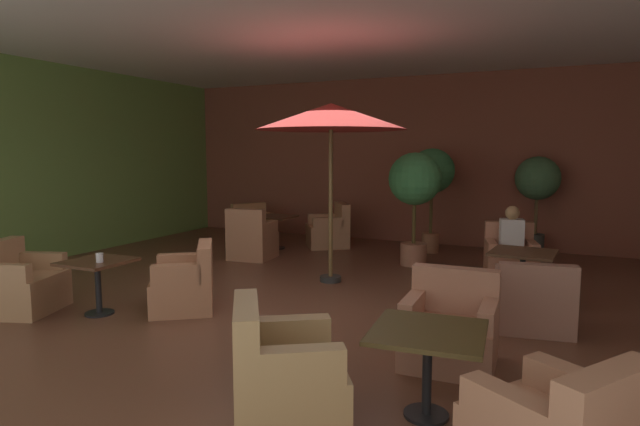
# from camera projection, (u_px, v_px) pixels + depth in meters

# --- Properties ---
(ground_plane) EXTENTS (10.48, 9.60, 0.02)m
(ground_plane) POSITION_uv_depth(u_px,v_px,m) (305.00, 296.00, 7.09)
(ground_plane) COLOR brown
(wall_back_brick) EXTENTS (10.48, 0.08, 3.49)m
(wall_back_brick) POSITION_uv_depth(u_px,v_px,m) (405.00, 160.00, 11.17)
(wall_back_brick) COLOR brown
(wall_back_brick) RESTS_ON ground_plane
(wall_left_accent) EXTENTS (0.08, 9.60, 3.49)m
(wall_left_accent) POSITION_uv_depth(u_px,v_px,m) (36.00, 162.00, 9.07)
(wall_left_accent) COLOR #699345
(wall_left_accent) RESTS_ON ground_plane
(ceiling_slab) EXTENTS (10.48, 9.60, 0.06)m
(ceiling_slab) POSITION_uv_depth(u_px,v_px,m) (304.00, 26.00, 6.68)
(ceiling_slab) COLOR silver
(ceiling_slab) RESTS_ON wall_back_brick
(cafe_table_front_left) EXTENTS (0.70, 0.70, 0.66)m
(cafe_table_front_left) POSITION_uv_depth(u_px,v_px,m) (97.00, 271.00, 6.22)
(cafe_table_front_left) COLOR black
(cafe_table_front_left) RESTS_ON ground_plane
(armchair_front_left_north) EXTENTS (1.01, 1.03, 0.86)m
(armchair_front_left_north) POSITION_uv_depth(u_px,v_px,m) (19.00, 286.00, 6.34)
(armchair_front_left_north) COLOR #AF7C55
(armchair_front_left_north) RESTS_ON ground_plane
(armchair_front_left_east) EXTENTS (1.05, 1.07, 0.82)m
(armchair_front_left_east) POSITION_uv_depth(u_px,v_px,m) (186.00, 285.00, 6.43)
(armchair_front_left_east) COLOR #B77552
(armchair_front_left_east) RESTS_ON ground_plane
(cafe_table_front_right) EXTENTS (0.84, 0.84, 0.66)m
(cafe_table_front_right) POSITION_uv_depth(u_px,v_px,m) (523.00, 262.00, 6.76)
(cafe_table_front_right) COLOR black
(cafe_table_front_right) RESTS_ON ground_plane
(armchair_front_right_north) EXTENTS (0.89, 0.87, 0.77)m
(armchair_front_right_north) POSITION_uv_depth(u_px,v_px,m) (533.00, 302.00, 5.72)
(armchair_front_right_north) COLOR #AF7762
(armchair_front_right_north) RESTS_ON ground_plane
(armchair_front_right_east) EXTENTS (0.86, 0.90, 0.86)m
(armchair_front_right_east) POSITION_uv_depth(u_px,v_px,m) (510.00, 260.00, 7.88)
(armchair_front_right_east) COLOR #C17859
(armchair_front_right_east) RESTS_ON ground_plane
(cafe_table_mid_center) EXTENTS (0.71, 0.71, 0.66)m
(cafe_table_mid_center) POSITION_uv_depth(u_px,v_px,m) (276.00, 223.00, 10.47)
(cafe_table_mid_center) COLOR black
(cafe_table_mid_center) RESTS_ON ground_plane
(armchair_mid_center_north) EXTENTS (0.79, 0.79, 0.93)m
(armchair_mid_center_north) POSITION_uv_depth(u_px,v_px,m) (252.00, 240.00, 9.47)
(armchair_mid_center_north) COLOR #BB7A57
(armchair_mid_center_north) RESTS_ON ground_plane
(armchair_mid_center_east) EXTENTS (1.08, 1.08, 0.89)m
(armchair_mid_center_east) POSITION_uv_depth(u_px,v_px,m) (330.00, 231.00, 10.67)
(armchair_mid_center_east) COLOR tan
(armchair_mid_center_east) RESTS_ON ground_plane
(armchair_mid_center_south) EXTENTS (1.02, 1.04, 0.80)m
(armchair_mid_center_south) POSITION_uv_depth(u_px,v_px,m) (253.00, 227.00, 11.41)
(armchair_mid_center_south) COLOR tan
(armchair_mid_center_south) RESTS_ON ground_plane
(cafe_table_rear_right) EXTENTS (0.86, 0.86, 0.66)m
(cafe_table_rear_right) POSITION_uv_depth(u_px,v_px,m) (428.00, 345.00, 3.80)
(cafe_table_rear_right) COLOR black
(cafe_table_rear_right) RESTS_ON ground_plane
(armchair_rear_right_north) EXTENTS (0.83, 0.77, 0.84)m
(armchair_rear_right_north) POSITION_uv_depth(u_px,v_px,m) (450.00, 331.00, 4.78)
(armchair_rear_right_north) COLOR #B8765A
(armchair_rear_right_north) RESTS_ON ground_plane
(armchair_rear_right_east) EXTENTS (1.05, 1.06, 0.90)m
(armchair_rear_right_east) POSITION_uv_depth(u_px,v_px,m) (283.00, 381.00, 3.67)
(armchair_rear_right_east) COLOR tan
(armchair_rear_right_east) RESTS_ON ground_plane
(patio_umbrella_tall_red) EXTENTS (2.20, 2.20, 2.62)m
(patio_umbrella_tall_red) POSITION_uv_depth(u_px,v_px,m) (331.00, 118.00, 7.58)
(patio_umbrella_tall_red) COLOR #2D2D2D
(patio_umbrella_tall_red) RESTS_ON ground_plane
(potted_tree_left_corner) EXTENTS (0.80, 0.80, 1.84)m
(potted_tree_left_corner) POSITION_uv_depth(u_px,v_px,m) (537.00, 184.00, 9.63)
(potted_tree_left_corner) COLOR #383832
(potted_tree_left_corner) RESTS_ON ground_plane
(potted_tree_mid_left) EXTENTS (0.85, 0.85, 1.99)m
(potted_tree_mid_left) POSITION_uv_depth(u_px,v_px,m) (432.00, 175.00, 9.96)
(potted_tree_mid_left) COLOR #AD6645
(potted_tree_mid_left) RESTS_ON ground_plane
(potted_tree_mid_right) EXTENTS (0.89, 0.89, 1.92)m
(potted_tree_mid_right) POSITION_uv_depth(u_px,v_px,m) (415.00, 186.00, 8.83)
(potted_tree_mid_right) COLOR #AA684E
(potted_tree_mid_right) RESTS_ON ground_plane
(patron_blue_shirt) EXTENTS (0.37, 0.30, 0.72)m
(patron_blue_shirt) POSITION_uv_depth(u_px,v_px,m) (512.00, 232.00, 7.78)
(patron_blue_shirt) COLOR silver
(patron_blue_shirt) RESTS_ON ground_plane
(iced_drink_cup) EXTENTS (0.08, 0.08, 0.11)m
(iced_drink_cup) POSITION_uv_depth(u_px,v_px,m) (100.00, 258.00, 6.08)
(iced_drink_cup) COLOR silver
(iced_drink_cup) RESTS_ON cafe_table_front_left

